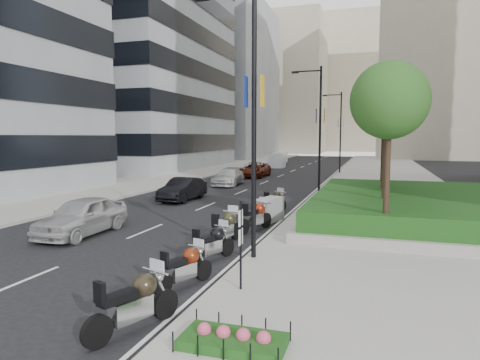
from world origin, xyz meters
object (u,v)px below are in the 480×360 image
at_px(parking_sign, 241,240).
at_px(motorcycle_0, 135,302).
at_px(lamp_post_1, 318,123).
at_px(car_c, 229,177).
at_px(motorcycle_1, 185,267).
at_px(motorcycle_6, 275,202).
at_px(motorcycle_2, 212,243).
at_px(motorcycle_3, 226,228).
at_px(motorcycle_4, 256,216).
at_px(delivery_van, 278,160).
at_px(lamp_post_0, 249,108).
at_px(lamp_post_2, 339,128).
at_px(car_b, 183,189).
at_px(car_d, 254,170).
at_px(car_a, 82,216).
at_px(motorcycle_5, 269,210).

relative_size(parking_sign, motorcycle_0, 1.07).
height_order(lamp_post_1, car_c, lamp_post_1).
bearing_deg(parking_sign, motorcycle_1, 178.10).
bearing_deg(motorcycle_6, car_c, 49.27).
bearing_deg(motorcycle_2, car_c, 39.06).
bearing_deg(parking_sign, lamp_post_1, 91.88).
bearing_deg(lamp_post_1, motorcycle_1, -92.78).
bearing_deg(car_c, motorcycle_3, -74.44).
xyz_separation_m(motorcycle_4, delivery_van, (-7.68, 38.87, 0.27)).
relative_size(lamp_post_1, motorcycle_2, 4.23).
height_order(lamp_post_0, motorcycle_0, lamp_post_0).
xyz_separation_m(lamp_post_2, car_b, (-7.96, -23.28, -4.32)).
distance_m(motorcycle_2, car_c, 22.40).
relative_size(lamp_post_0, car_c, 1.83).
xyz_separation_m(lamp_post_2, car_d, (-7.97, -6.13, -4.32)).
xyz_separation_m(motorcycle_4, car_a, (-6.81, -2.97, 0.15)).
xyz_separation_m(motorcycle_1, car_d, (-7.00, 31.82, 0.18)).
bearing_deg(lamp_post_1, motorcycle_4, -94.65).
relative_size(lamp_post_0, motorcycle_5, 4.39).
bearing_deg(lamp_post_0, car_a, 168.85).
bearing_deg(car_b, delivery_van, 92.33).
bearing_deg(car_c, lamp_post_1, -29.69).
relative_size(motorcycle_3, delivery_van, 0.51).
xyz_separation_m(motorcycle_3, car_c, (-6.53, 19.08, 0.06)).
bearing_deg(car_c, car_a, -92.75).
bearing_deg(motorcycle_1, car_b, 46.15).
bearing_deg(lamp_post_1, car_c, 153.63).
height_order(motorcycle_3, car_d, car_d).
distance_m(lamp_post_0, car_b, 14.81).
distance_m(motorcycle_4, car_c, 17.89).
height_order(motorcycle_6, car_c, car_c).
bearing_deg(lamp_post_0, motorcycle_2, -163.13).
relative_size(lamp_post_1, lamp_post_2, 1.00).
xyz_separation_m(motorcycle_3, delivery_van, (-7.20, 41.49, 0.28)).
height_order(motorcycle_2, motorcycle_6, motorcycle_6).
relative_size(motorcycle_2, motorcycle_5, 1.04).
relative_size(lamp_post_2, motorcycle_5, 4.39).
bearing_deg(motorcycle_0, motorcycle_5, 21.38).
bearing_deg(motorcycle_0, car_c, 35.85).
bearing_deg(lamp_post_0, lamp_post_1, 90.00).
xyz_separation_m(lamp_post_0, lamp_post_1, (0.00, 17.00, 0.00)).
relative_size(lamp_post_1, delivery_van, 1.87).
xyz_separation_m(lamp_post_2, motorcycle_2, (-1.17, -35.36, -4.47)).
xyz_separation_m(parking_sign, car_d, (-8.62, 31.87, -0.71)).
relative_size(motorcycle_6, car_d, 0.41).
distance_m(motorcycle_6, car_d, 21.08).
relative_size(lamp_post_1, motorcycle_4, 3.80).
xyz_separation_m(motorcycle_0, car_b, (-7.13, 17.46, 0.09)).
bearing_deg(car_b, motorcycle_6, -21.51).
height_order(motorcycle_3, motorcycle_4, motorcycle_4).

